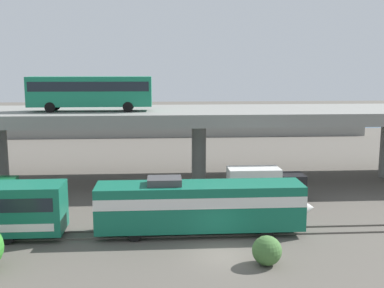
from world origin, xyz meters
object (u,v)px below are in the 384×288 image
transit_bus_on_overpass (91,90)px  parked_car_4 (83,119)px  parked_car_5 (293,120)px  parked_car_0 (175,119)px  parked_car_1 (215,119)px  train_locomotive (210,204)px  parked_car_2 (257,117)px  service_truck_west (263,183)px  parked_car_3 (90,121)px

transit_bus_on_overpass → parked_car_4: bearing=100.7°
parked_car_5 → parked_car_0: bearing=171.5°
parked_car_0 → parked_car_1: (7.05, -1.22, -0.00)m
train_locomotive → parked_car_1: train_locomotive is taller
parked_car_4 → parked_car_1: bearing=-4.7°
transit_bus_on_overpass → parked_car_2: 46.50m
parked_car_0 → service_truck_west: bearing=98.5°
parked_car_2 → parked_car_3: same height
parked_car_4 → parked_car_2: bearing=2.0°
service_truck_west → parked_car_3: bearing=117.1°
train_locomotive → service_truck_west: (5.61, 7.83, -0.56)m
service_truck_west → parked_car_4: size_ratio=1.65×
parked_car_3 → parked_car_0: bearing=8.1°
parked_car_1 → parked_car_5: same height
service_truck_west → parked_car_4: 50.08m
train_locomotive → parked_car_5: train_locomotive is taller
transit_bus_on_overpass → parked_car_3: 35.96m
transit_bus_on_overpass → parked_car_0: size_ratio=2.73×
train_locomotive → parked_car_3: (-15.69, 49.46, 0.37)m
parked_car_5 → service_truck_west: bearing=-109.2°
service_truck_west → parked_car_1: parked_car_1 is taller
service_truck_west → parked_car_5: bearing=70.8°
parked_car_3 → parked_car_5: 35.48m
service_truck_west → parked_car_4: parked_car_4 is taller
parked_car_2 → parked_car_5: bearing=-42.0°
parked_car_5 → parked_car_2: bearing=138.0°
parked_car_2 → parked_car_4: size_ratio=1.05×
parked_car_3 → transit_bus_on_overpass: bearing=-81.3°
parked_car_4 → parked_car_3: bearing=-57.9°
service_truck_west → parked_car_0: size_ratio=1.55×
parked_car_1 → parked_car_2: size_ratio=0.93×
parked_car_1 → parked_car_4: same height
train_locomotive → parked_car_0: train_locomotive is taller
service_truck_west → parked_car_1: (0.48, 42.52, 0.92)m
parked_car_3 → parked_car_2: bearing=7.5°
transit_bus_on_overpass → service_truck_west: (15.95, -6.77, -7.96)m
train_locomotive → parked_car_3: bearing=107.6°
transit_bus_on_overpass → parked_car_5: bearing=48.4°
train_locomotive → parked_car_1: size_ratio=3.88×
train_locomotive → parked_car_4: size_ratio=3.81×
transit_bus_on_overpass → parked_car_0: 38.79m
parked_car_0 → parked_car_5: size_ratio=1.07×
parked_car_0 → parked_car_4: (-16.49, 0.70, -0.00)m
transit_bus_on_overpass → parked_car_2: size_ratio=2.76×
parked_car_0 → parked_car_2: 15.37m
service_truck_west → parked_car_2: parked_car_2 is taller
parked_car_3 → parked_car_4: (-1.76, 2.81, -0.00)m
parked_car_0 → parked_car_1: bearing=170.2°
service_truck_west → parked_car_2: bearing=79.2°
parked_car_2 → parked_car_5: 7.36m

